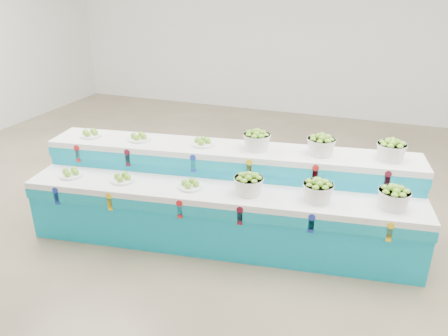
{
  "coord_description": "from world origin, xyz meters",
  "views": [
    {
      "loc": [
        2.16,
        -4.6,
        2.84
      ],
      "look_at": [
        0.62,
        -0.39,
        0.87
      ],
      "focal_mm": 34.76,
      "sensor_mm": 36.0,
      "label": 1
    }
  ],
  "objects": [
    {
      "name": "plate_lower_right",
      "position": [
        0.34,
        -0.7,
        0.77
      ],
      "size": [
        0.3,
        0.3,
        0.1
      ],
      "primitive_type": "cylinder",
      "rotation": [
        0.0,
        0.0,
        0.14
      ],
      "color": "white",
      "rests_on": "display_stand"
    },
    {
      "name": "ground",
      "position": [
        0.0,
        0.0,
        0.0
      ],
      "size": [
        10.0,
        10.0,
        0.0
      ],
      "primitive_type": "plane",
      "color": "brown",
      "rests_on": "ground"
    },
    {
      "name": "display_stand",
      "position": [
        0.62,
        -0.39,
        0.51
      ],
      "size": [
        4.51,
        1.72,
        1.02
      ],
      "primitive_type": null,
      "rotation": [
        0.0,
        0.0,
        0.14
      ],
      "color": "#0C9FC3",
      "rests_on": "ground"
    },
    {
      "name": "plate_upper_right",
      "position": [
        0.27,
        -0.16,
        1.07
      ],
      "size": [
        0.3,
        0.3,
        0.1
      ],
      "primitive_type": "cylinder",
      "rotation": [
        0.0,
        0.0,
        0.14
      ],
      "color": "white",
      "rests_on": "display_stand"
    },
    {
      "name": "basket_lower_mid",
      "position": [
        1.7,
        -0.51,
        0.84
      ],
      "size": [
        0.36,
        0.36,
        0.23
      ],
      "primitive_type": null,
      "rotation": [
        0.0,
        0.0,
        0.14
      ],
      "color": "silver",
      "rests_on": "display_stand"
    },
    {
      "name": "basket_upper_mid",
      "position": [
        1.63,
        0.03,
        1.14
      ],
      "size": [
        0.36,
        0.36,
        0.23
      ],
      "primitive_type": null,
      "rotation": [
        0.0,
        0.0,
        0.14
      ],
      "color": "silver",
      "rests_on": "display_stand"
    },
    {
      "name": "plate_upper_mid",
      "position": [
        -0.52,
        -0.27,
        1.07
      ],
      "size": [
        0.3,
        0.3,
        0.1
      ],
      "primitive_type": "cylinder",
      "rotation": [
        0.0,
        0.0,
        0.14
      ],
      "color": "white",
      "rests_on": "display_stand"
    },
    {
      "name": "plate_lower_mid",
      "position": [
        -0.45,
        -0.81,
        0.77
      ],
      "size": [
        0.3,
        0.3,
        0.1
      ],
      "primitive_type": "cylinder",
      "rotation": [
        0.0,
        0.0,
        0.14
      ],
      "color": "white",
      "rests_on": "display_stand"
    },
    {
      "name": "basket_lower_left",
      "position": [
        0.98,
        -0.61,
        0.84
      ],
      "size": [
        0.36,
        0.36,
        0.23
      ],
      "primitive_type": null,
      "rotation": [
        0.0,
        0.0,
        0.14
      ],
      "color": "silver",
      "rests_on": "display_stand"
    },
    {
      "name": "back_wall",
      "position": [
        0.0,
        5.0,
        2.0
      ],
      "size": [
        10.0,
        0.0,
        10.0
      ],
      "primitive_type": "plane",
      "rotation": [
        1.57,
        0.0,
        0.0
      ],
      "color": "silver",
      "rests_on": "ground"
    },
    {
      "name": "plate_upper_left",
      "position": [
        -1.16,
        -0.36,
        1.07
      ],
      "size": [
        0.3,
        0.3,
        0.1
      ],
      "primitive_type": "cylinder",
      "rotation": [
        0.0,
        0.0,
        0.14
      ],
      "color": "white",
      "rests_on": "display_stand"
    },
    {
      "name": "basket_lower_right",
      "position": [
        2.44,
        -0.41,
        0.84
      ],
      "size": [
        0.36,
        0.36,
        0.23
      ],
      "primitive_type": null,
      "rotation": [
        0.0,
        0.0,
        0.14
      ],
      "color": "silver",
      "rests_on": "display_stand"
    },
    {
      "name": "basket_upper_right",
      "position": [
        2.36,
        0.13,
        1.14
      ],
      "size": [
        0.36,
        0.36,
        0.23
      ],
      "primitive_type": null,
      "rotation": [
        0.0,
        0.0,
        0.14
      ],
      "color": "silver",
      "rests_on": "display_stand"
    },
    {
      "name": "plate_lower_left",
      "position": [
        -1.09,
        -0.9,
        0.77
      ],
      "size": [
        0.3,
        0.3,
        0.1
      ],
      "primitive_type": "cylinder",
      "rotation": [
        0.0,
        0.0,
        0.14
      ],
      "color": "white",
      "rests_on": "display_stand"
    },
    {
      "name": "basket_upper_left",
      "position": [
        0.91,
        -0.07,
        1.14
      ],
      "size": [
        0.36,
        0.36,
        0.23
      ],
      "primitive_type": null,
      "rotation": [
        0.0,
        0.0,
        0.14
      ],
      "color": "silver",
      "rests_on": "display_stand"
    }
  ]
}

